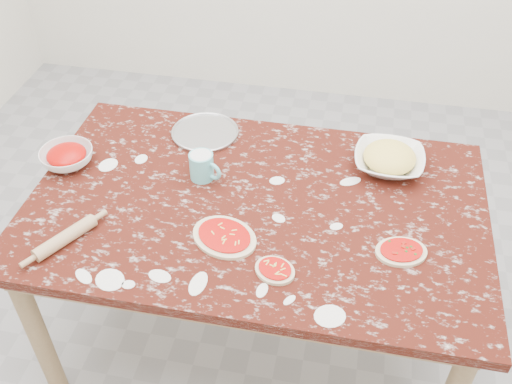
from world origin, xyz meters
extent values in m
plane|color=gray|center=(0.00, 0.00, 0.00)|extent=(4.00, 4.00, 0.00)
cube|color=#371009|center=(0.00, 0.00, 0.73)|extent=(1.60, 1.00, 0.04)
cube|color=#8E7650|center=(0.00, 0.00, 0.67)|extent=(1.50, 0.90, 0.08)
cylinder|color=#8E7650|center=(-0.72, -0.42, 0.35)|extent=(0.07, 0.07, 0.71)
cylinder|color=#8E7650|center=(-0.72, 0.42, 0.35)|extent=(0.07, 0.07, 0.71)
cylinder|color=#8E7650|center=(0.72, 0.42, 0.35)|extent=(0.07, 0.07, 0.71)
cylinder|color=#B2B2B7|center=(-0.28, 0.36, 0.76)|extent=(0.30, 0.30, 0.01)
imported|color=white|center=(-0.74, 0.08, 0.78)|extent=(0.22, 0.22, 0.06)
imported|color=white|center=(0.45, 0.29, 0.78)|extent=(0.27, 0.27, 0.06)
cylinder|color=#62C3CB|center=(-0.22, 0.10, 0.80)|extent=(0.09, 0.09, 0.10)
torus|color=#62C3CB|center=(-0.17, 0.08, 0.80)|extent=(0.07, 0.04, 0.07)
cylinder|color=silver|center=(-0.22, 0.10, 0.84)|extent=(0.07, 0.07, 0.01)
ellipsoid|color=beige|center=(-0.07, -0.19, 0.76)|extent=(0.28, 0.25, 0.01)
ellipsoid|color=red|center=(-0.07, -0.19, 0.76)|extent=(0.23, 0.21, 0.00)
ellipsoid|color=beige|center=(0.12, -0.30, 0.76)|extent=(0.16, 0.15, 0.01)
ellipsoid|color=red|center=(0.12, -0.30, 0.76)|extent=(0.13, 0.12, 0.00)
ellipsoid|color=beige|center=(0.50, -0.14, 0.76)|extent=(0.20, 0.17, 0.01)
ellipsoid|color=red|center=(0.50, -0.14, 0.76)|extent=(0.16, 0.14, 0.00)
cylinder|color=tan|center=(-0.57, -0.31, 0.77)|extent=(0.15, 0.22, 0.04)
camera|label=1|loc=(0.30, -1.48, 2.13)|focal=40.92mm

